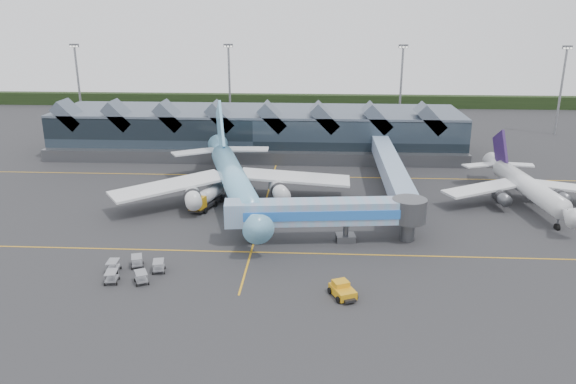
# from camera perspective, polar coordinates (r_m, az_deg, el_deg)

# --- Properties ---
(ground) EXTENTS (260.00, 260.00, 0.00)m
(ground) POSITION_cam_1_polar(r_m,az_deg,el_deg) (83.26, -3.12, -3.85)
(ground) COLOR #242426
(ground) RESTS_ON ground
(taxi_stripes) EXTENTS (120.00, 60.00, 0.01)m
(taxi_stripes) POSITION_cam_1_polar(r_m,az_deg,el_deg) (92.56, -2.46, -1.54)
(taxi_stripes) COLOR orange
(taxi_stripes) RESTS_ON ground
(tree_line_far) EXTENTS (260.00, 4.00, 4.00)m
(tree_line_far) POSITION_cam_1_polar(r_m,az_deg,el_deg) (189.18, 0.49, 9.29)
(tree_line_far) COLOR black
(tree_line_far) RESTS_ON ground
(terminal) EXTENTS (90.00, 22.25, 12.52)m
(terminal) POSITION_cam_1_polar(r_m,az_deg,el_deg) (127.57, -3.14, 6.24)
(terminal) COLOR black
(terminal) RESTS_ON ground
(light_masts) EXTENTS (132.40, 42.56, 22.45)m
(light_masts) POSITION_cam_1_polar(r_m,az_deg,el_deg) (141.28, 8.25, 10.38)
(light_masts) COLOR gray
(light_masts) RESTS_ON ground
(main_airliner) EXTENTS (39.18, 46.04, 15.06)m
(main_airliner) POSITION_cam_1_polar(r_m,az_deg,el_deg) (93.86, -5.60, 1.51)
(main_airliner) COLOR #6BB1D9
(main_airliner) RESTS_ON ground
(regional_jet) EXTENTS (28.27, 30.97, 10.62)m
(regional_jet) POSITION_cam_1_polar(r_m,az_deg,el_deg) (100.90, 22.96, 0.69)
(regional_jet) COLOR silver
(regional_jet) RESTS_ON ground
(jet_bridge) EXTENTS (28.00, 6.87, 6.22)m
(jet_bridge) POSITION_cam_1_polar(r_m,az_deg,el_deg) (77.88, 5.07, -2.12)
(jet_bridge) COLOR #77A3C6
(jet_bridge) RESTS_ON ground
(fuel_truck) EXTENTS (4.72, 9.15, 3.08)m
(fuel_truck) POSITION_cam_1_polar(r_m,az_deg,el_deg) (93.14, -8.13, -0.46)
(fuel_truck) COLOR black
(fuel_truck) RESTS_ON ground
(pushback_tug) EXTENTS (3.44, 4.19, 1.69)m
(pushback_tug) POSITION_cam_1_polar(r_m,az_deg,el_deg) (64.83, 5.56, -9.91)
(pushback_tug) COLOR orange
(pushback_tug) RESTS_ON ground
(baggage_carts) EXTENTS (7.22, 6.73, 1.43)m
(baggage_carts) POSITION_cam_1_polar(r_m,az_deg,el_deg) (71.88, -15.51, -7.54)
(baggage_carts) COLOR #92939A
(baggage_carts) RESTS_ON ground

